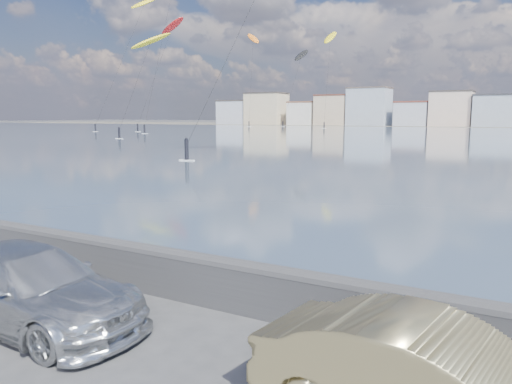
# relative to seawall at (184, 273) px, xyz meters

# --- Properties ---
(ground) EXTENTS (700.00, 700.00, 0.00)m
(ground) POSITION_rel_seawall_xyz_m (0.00, -2.70, -0.58)
(ground) COLOR #333335
(ground) RESTS_ON ground
(bay_water) EXTENTS (500.00, 177.00, 0.00)m
(bay_water) POSITION_rel_seawall_xyz_m (0.00, 88.80, -0.58)
(bay_water) COLOR #374F63
(bay_water) RESTS_ON ground
(seawall) EXTENTS (400.00, 0.36, 1.08)m
(seawall) POSITION_rel_seawall_xyz_m (0.00, 0.00, 0.00)
(seawall) COLOR #28282B
(seawall) RESTS_ON ground
(car_silver) EXTENTS (4.98, 2.09, 1.44)m
(car_silver) POSITION_rel_seawall_xyz_m (-1.71, -2.41, 0.14)
(car_silver) COLOR silver
(car_silver) RESTS_ON ground
(kitesurfer_3) EXTENTS (6.23, 11.02, 27.46)m
(kitesurfer_3) POSITION_rel_seawall_xyz_m (-67.59, 154.93, 23.71)
(kitesurfer_3) COLOR black
(kitesurfer_3) RESTS_ON ground
(kitesurfer_9) EXTENTS (8.17, 11.82, 33.89)m
(kitesurfer_9) POSITION_rel_seawall_xyz_m (-85.07, 151.80, 30.05)
(kitesurfer_9) COLOR orange
(kitesurfer_9) RESTS_ON ground
(kitesurfer_10) EXTENTS (7.63, 18.91, 34.85)m
(kitesurfer_10) POSITION_rel_seawall_xyz_m (-83.64, 93.44, 31.18)
(kitesurfer_10) COLOR yellow
(kitesurfer_10) RESTS_ON ground
(kitesurfer_11) EXTENTS (5.65, 11.10, 18.79)m
(kitesurfer_11) POSITION_rel_seawall_xyz_m (-53.50, 60.69, 15.74)
(kitesurfer_11) COLOR yellow
(kitesurfer_11) RESTS_ON ground
(kitesurfer_12) EXTENTS (5.34, 15.90, 31.17)m
(kitesurfer_12) POSITION_rel_seawall_xyz_m (-53.07, 144.75, 27.34)
(kitesurfer_12) COLOR yellow
(kitesurfer_12) RESTS_ON ground
(kitesurfer_14) EXTENTS (8.58, 16.03, 28.66)m
(kitesurfer_14) POSITION_rel_seawall_xyz_m (-77.13, 96.19, 25.39)
(kitesurfer_14) COLOR red
(kitesurfer_14) RESTS_ON ground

